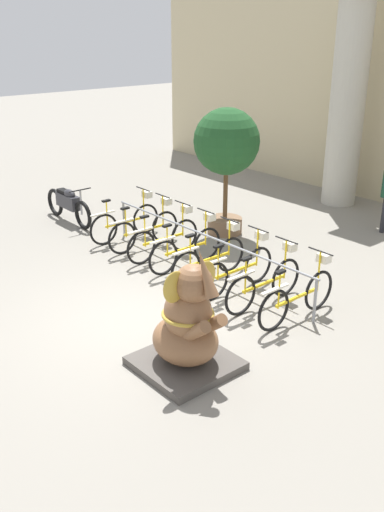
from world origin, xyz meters
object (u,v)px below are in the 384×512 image
(bicycle_2, at_px, (165,238))
(bicycle_5, at_px, (238,269))
(bicycle_4, at_px, (210,258))
(elephant_statue, at_px, (188,328))
(bicycle_0, at_px, (127,221))
(bicycle_1, at_px, (145,229))
(bicycle_7, at_px, (299,295))
(motorcycle, at_px, (68,204))
(bicycle_6, at_px, (266,282))
(bicycle_3, at_px, (187,247))
(potted_tree, at_px, (226,147))

(bicycle_2, relative_size, bicycle_5, 1.00)
(bicycle_4, height_order, elephant_statue, elephant_statue)
(bicycle_0, xyz_separation_m, bicycle_2, (1.37, -0.01, 0.00))
(bicycle_1, distance_m, elephant_statue, 4.66)
(bicycle_4, xyz_separation_m, bicycle_7, (2.06, 0.02, 0.00))
(bicycle_1, relative_size, motorcycle, 0.89)
(bicycle_6, xyz_separation_m, bicycle_7, (0.69, 0.03, 0.00))
(elephant_statue, bearing_deg, bicycle_6, 106.08)
(bicycle_6, relative_size, elephant_statue, 0.95)
(bicycle_0, bearing_deg, bicycle_5, 0.27)
(bicycle_3, relative_size, potted_tree, 0.64)
(bicycle_1, bearing_deg, bicycle_7, -0.06)
(potted_tree, bearing_deg, bicycle_2, -81.92)
(bicycle_2, bearing_deg, elephant_statue, -33.43)
(bicycle_6, bearing_deg, elephant_statue, -73.92)
(bicycle_3, bearing_deg, bicycle_4, -1.67)
(bicycle_2, distance_m, bicycle_7, 3.43)
(bicycle_4, relative_size, potted_tree, 0.64)
(bicycle_2, relative_size, bicycle_6, 1.00)
(potted_tree, bearing_deg, bicycle_0, -120.10)
(bicycle_0, xyz_separation_m, bicycle_6, (4.12, -0.02, 0.00))
(bicycle_2, xyz_separation_m, elephant_statue, (3.39, -2.24, 0.22))
(bicycle_5, distance_m, motorcycle, 5.26)
(bicycle_0, xyz_separation_m, bicycle_3, (2.06, 0.00, 0.00))
(bicycle_2, height_order, bicycle_7, same)
(bicycle_0, distance_m, bicycle_4, 2.74)
(bicycle_7, bearing_deg, bicycle_2, -179.75)
(bicycle_3, xyz_separation_m, potted_tree, (-0.96, 1.90, 1.52))
(bicycle_0, height_order, bicycle_4, same)
(bicycle_2, bearing_deg, motorcycle, -172.86)
(bicycle_4, distance_m, potted_tree, 2.95)
(bicycle_2, height_order, potted_tree, potted_tree)
(bicycle_6, distance_m, bicycle_7, 0.69)
(bicycle_5, height_order, potted_tree, potted_tree)
(bicycle_2, bearing_deg, bicycle_3, 1.03)
(bicycle_0, bearing_deg, bicycle_3, 0.05)
(bicycle_6, xyz_separation_m, motorcycle, (-5.93, -0.39, 0.04))
(bicycle_5, relative_size, bicycle_7, 1.00)
(bicycle_3, xyz_separation_m, bicycle_6, (2.06, -0.02, 0.00))
(bicycle_2, bearing_deg, bicycle_0, 179.56)
(bicycle_3, height_order, motorcycle, bicycle_3)
(bicycle_2, height_order, elephant_statue, elephant_statue)
(bicycle_0, height_order, potted_tree, potted_tree)
(motorcycle, bearing_deg, elephant_statue, -15.62)
(bicycle_7, relative_size, elephant_statue, 0.95)
(bicycle_4, relative_size, bicycle_5, 1.00)
(bicycle_1, relative_size, bicycle_6, 1.00)
(bicycle_3, height_order, potted_tree, potted_tree)
(bicycle_1, xyz_separation_m, motorcycle, (-2.50, -0.42, 0.04))
(bicycle_5, xyz_separation_m, bicycle_6, (0.69, -0.04, 0.00))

